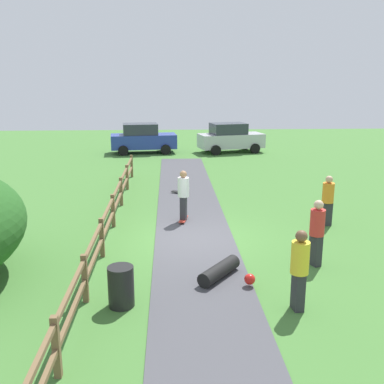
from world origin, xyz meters
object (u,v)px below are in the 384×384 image
Objects in this scene: skater_riding at (183,193)px; parked_car_blue at (143,138)px; trash_bin at (121,286)px; skateboard_loose at (180,192)px; skater_fallen at (222,271)px; parked_car_silver at (230,138)px; bystander_orange at (328,198)px; bystander_yellow at (300,267)px; bystander_red at (317,230)px.

parked_car_blue is at bearing 98.40° from skater_riding.
trash_bin is 1.15× the size of skateboard_loose.
skateboard_loose is (-0.81, 8.37, -0.11)m from skater_fallen.
parked_car_silver is at bearing 76.04° from trash_bin.
bystander_orange is 0.39× the size of parked_car_blue.
bystander_orange is at bearing -65.77° from parked_car_blue.
skateboard_loose is 0.44× the size of bystander_yellow.
parked_car_blue reaches higher than bystander_orange.
parked_car_silver is at bearing 86.26° from bystander_yellow.
trash_bin is 20.51m from parked_car_blue.
bystander_yellow is at bearing -78.13° from parked_car_blue.
parked_car_silver reaches higher than bystander_orange.
parked_car_blue is (-0.65, 20.50, 0.51)m from trash_bin.
bystander_yellow is (3.73, -0.35, 0.53)m from trash_bin.
bystander_yellow is 20.88m from parked_car_silver.
trash_bin is 21.12m from parked_car_silver.
parked_car_blue is (-2.14, 10.92, 0.87)m from skateboard_loose.
parked_car_blue is at bearing 101.11° from skateboard_loose.
parked_car_silver is at bearing 94.34° from bystander_orange.
trash_bin is at bearing -152.40° from skater_fallen.
bystander_yellow reaches higher than trash_bin.
bystander_red is 19.36m from parked_car_blue.
skater_riding is at bearing 75.25° from trash_bin.
bystander_red is (2.53, 0.73, 0.78)m from skater_fallen.
bystander_red is at bearing 21.76° from trash_bin.
bystander_yellow is (2.21, -6.14, -0.02)m from skater_riding.
trash_bin is at bearing -103.96° from parked_car_silver.
skateboard_loose is at bearing 90.42° from skater_riding.
skater_riding is 1.29× the size of skater_fallen.
trash_bin is 2.62m from skater_fallen.
skater_riding is 1.00× the size of bystander_red.
parked_car_blue is at bearing 101.87° from bystander_yellow.
trash_bin is at bearing -140.53° from bystander_orange.
parked_car_silver reaches higher than skater_riding.
skater_fallen is (0.78, -4.59, -0.80)m from skater_riding.
skater_riding is 1.04× the size of bystander_orange.
parked_car_silver is (0.25, 18.56, -0.02)m from bystander_red.
skater_fallen is 19.53m from parked_car_blue.
bystander_orange is (2.52, 5.50, -0.05)m from bystander_yellow.
skateboard_loose is at bearing 102.71° from bystander_yellow.
parked_car_blue reaches higher than bystander_yellow.
parked_car_silver is at bearing 89.22° from bystander_red.
bystander_yellow is 1.05× the size of bystander_orange.
bystander_yellow is 6.05m from bystander_orange.
skateboard_loose is at bearing 137.14° from bystander_orange.
bystander_red is at bearing -66.35° from skateboard_loose.
trash_bin reaches higher than skateboard_loose.
bystander_orange is at bearing 39.47° from trash_bin.
bystander_yellow is 0.40× the size of parked_car_silver.
bystander_red is at bearing -73.52° from parked_car_blue.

